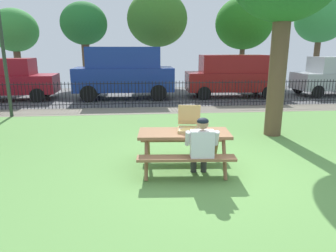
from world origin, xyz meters
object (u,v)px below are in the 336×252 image
(pizza_box_open, at_px, (189,126))
(pizza_slice_on_table, at_px, (209,132))
(adult_at_table, at_px, (201,145))
(parked_car_right, at_px, (333,76))
(parked_car_center, at_px, (233,75))
(parked_car_far_left, at_px, (7,79))
(lamp_post_walkway, at_px, (2,42))
(parked_car_left, at_px, (124,72))
(far_tree_right, at_px, (321,20))
(picnic_table_foreground, at_px, (184,140))
(far_tree_center, at_px, (157,19))
(far_tree_midright, at_px, (244,24))
(far_tree_left, at_px, (14,31))
(far_tree_midleft, at_px, (84,25))

(pizza_box_open, relative_size, pizza_slice_on_table, 2.27)
(adult_at_table, relative_size, parked_car_right, 0.30)
(pizza_box_open, distance_m, parked_car_center, 9.78)
(pizza_box_open, bearing_deg, parked_car_far_left, 128.41)
(lamp_post_walkway, height_order, parked_car_left, lamp_post_walkway)
(parked_car_left, height_order, far_tree_right, far_tree_right)
(adult_at_table, bearing_deg, picnic_table_foreground, 115.30)
(far_tree_center, relative_size, far_tree_midright, 1.05)
(adult_at_table, bearing_deg, pizza_box_open, 101.10)
(far_tree_midright, bearing_deg, far_tree_left, 180.00)
(far_tree_right, bearing_deg, parked_car_left, -157.00)
(far_tree_midleft, bearing_deg, pizza_box_open, -73.23)
(parked_car_right, xyz_separation_m, far_tree_left, (-17.67, 5.50, 2.44))
(picnic_table_foreground, relative_size, pizza_box_open, 3.17)
(far_tree_midleft, bearing_deg, parked_car_center, -34.33)
(adult_at_table, height_order, far_tree_midright, far_tree_midright)
(parked_car_left, bearing_deg, parked_car_center, -0.00)
(far_tree_midright, bearing_deg, lamp_post_walkway, -141.28)
(far_tree_midleft, xyz_separation_m, far_tree_midright, (10.35, -0.00, 0.15))
(lamp_post_walkway, bearing_deg, far_tree_left, 108.23)
(parked_car_right, relative_size, far_tree_left, 0.83)
(parked_car_right, bearing_deg, far_tree_left, 162.70)
(pizza_box_open, xyz_separation_m, far_tree_left, (-8.66, 14.57, 2.58))
(lamp_post_walkway, distance_m, far_tree_left, 9.80)
(parked_car_far_left, relative_size, far_tree_center, 0.75)
(parked_car_right, distance_m, far_tree_right, 6.77)
(pizza_box_open, distance_m, far_tree_midleft, 15.50)
(far_tree_midleft, bearing_deg, parked_car_right, -22.33)
(parked_car_left, bearing_deg, far_tree_right, 23.00)
(parked_car_far_left, relative_size, parked_car_center, 0.96)
(adult_at_table, xyz_separation_m, far_tree_midleft, (-4.52, 15.21, 3.18))
(parked_car_left, height_order, far_tree_center, far_tree_center)
(pizza_slice_on_table, bearing_deg, far_tree_midright, 69.27)
(lamp_post_walkway, bearing_deg, pizza_slice_on_table, -42.79)
(far_tree_left, bearing_deg, far_tree_midleft, -0.00)
(picnic_table_foreground, distance_m, pizza_box_open, 0.32)
(pizza_slice_on_table, height_order, far_tree_midright, far_tree_midright)
(parked_car_center, bearing_deg, far_tree_center, 121.92)
(far_tree_midleft, relative_size, far_tree_center, 0.88)
(pizza_box_open, height_order, parked_car_left, parked_car_left)
(far_tree_midleft, height_order, far_tree_midright, far_tree_midright)
(parked_car_right, height_order, far_tree_midright, far_tree_midright)
(pizza_box_open, relative_size, parked_car_center, 0.13)
(lamp_post_walkway, bearing_deg, far_tree_midleft, 82.53)
(adult_at_table, bearing_deg, far_tree_center, 89.58)
(picnic_table_foreground, height_order, far_tree_right, far_tree_right)
(pizza_slice_on_table, relative_size, parked_car_right, 0.07)
(parked_car_left, bearing_deg, pizza_slice_on_table, -77.48)
(far_tree_left, bearing_deg, lamp_post_walkway, -71.77)
(parked_car_left, xyz_separation_m, far_tree_left, (-6.95, 5.50, 2.14))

